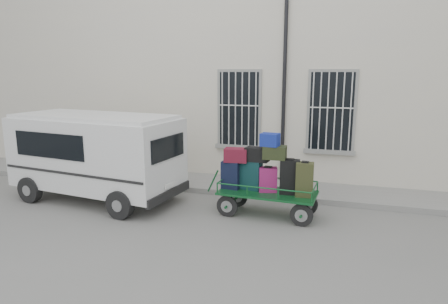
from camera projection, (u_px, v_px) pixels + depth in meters
ground at (223, 214)px, 9.61m from camera, size 80.00×80.00×0.00m
building at (268, 82)px, 14.17m from camera, size 24.00×5.15×6.00m
sidewalk at (245, 186)px, 11.66m from camera, size 24.00×1.70×0.15m
luggage_cart at (266, 177)px, 9.34m from camera, size 2.69×1.17×1.98m
van at (96, 152)px, 10.45m from camera, size 4.73×2.51×2.28m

